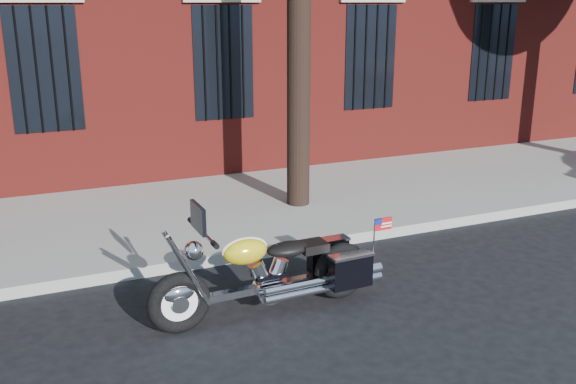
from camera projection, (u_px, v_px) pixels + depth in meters
name	position (u px, v px, depth m)	size (l,w,h in m)	color
ground	(359.00, 288.00, 7.57)	(120.00, 120.00, 0.00)	black
curb	(310.00, 244.00, 8.77)	(40.00, 0.16, 0.15)	gray
sidewalk	(261.00, 205.00, 10.42)	(40.00, 3.60, 0.15)	gray
motorcycle	(276.00, 274.00, 6.87)	(2.67, 0.79, 1.34)	black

